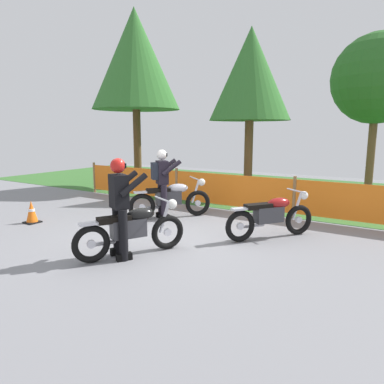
{
  "coord_description": "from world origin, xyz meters",
  "views": [
    {
      "loc": [
        4.14,
        -5.43,
        2.12
      ],
      "look_at": [
        0.38,
        0.51,
        0.9
      ],
      "focal_mm": 32.86,
      "sensor_mm": 36.0,
      "label": 1
    }
  ],
  "objects_px": {
    "motorcycle_trailing": "(271,216)",
    "rider_lead": "(120,204)",
    "rider_third": "(162,180)",
    "motorcycle_lead": "(132,229)",
    "traffic_cone": "(32,212)",
    "motorcycle_third": "(171,199)"
  },
  "relations": [
    {
      "from": "motorcycle_lead",
      "to": "motorcycle_trailing",
      "type": "height_order",
      "value": "motorcycle_lead"
    },
    {
      "from": "motorcycle_trailing",
      "to": "motorcycle_lead",
      "type": "bearing_deg",
      "value": 179.87
    },
    {
      "from": "motorcycle_third",
      "to": "rider_third",
      "type": "relative_size",
      "value": 1.0
    },
    {
      "from": "rider_lead",
      "to": "rider_third",
      "type": "distance_m",
      "value": 2.75
    },
    {
      "from": "rider_lead",
      "to": "traffic_cone",
      "type": "height_order",
      "value": "rider_lead"
    },
    {
      "from": "motorcycle_third",
      "to": "traffic_cone",
      "type": "xyz_separation_m",
      "value": [
        -2.47,
        -2.15,
        -0.22
      ]
    },
    {
      "from": "motorcycle_trailing",
      "to": "rider_lead",
      "type": "xyz_separation_m",
      "value": [
        -1.76,
        -2.41,
        0.46
      ]
    },
    {
      "from": "motorcycle_trailing",
      "to": "traffic_cone",
      "type": "height_order",
      "value": "motorcycle_trailing"
    },
    {
      "from": "motorcycle_lead",
      "to": "traffic_cone",
      "type": "distance_m",
      "value": 3.5
    },
    {
      "from": "motorcycle_third",
      "to": "rider_third",
      "type": "xyz_separation_m",
      "value": [
        -0.14,
        -0.18,
        0.47
      ]
    },
    {
      "from": "motorcycle_third",
      "to": "rider_third",
      "type": "height_order",
      "value": "rider_third"
    },
    {
      "from": "motorcycle_trailing",
      "to": "traffic_cone",
      "type": "xyz_separation_m",
      "value": [
        -5.14,
        -1.85,
        -0.2
      ]
    },
    {
      "from": "motorcycle_lead",
      "to": "rider_lead",
      "type": "xyz_separation_m",
      "value": [
        -0.09,
        -0.17,
        0.46
      ]
    },
    {
      "from": "traffic_cone",
      "to": "rider_third",
      "type": "bearing_deg",
      "value": 40.29
    },
    {
      "from": "rider_lead",
      "to": "rider_third",
      "type": "xyz_separation_m",
      "value": [
        -1.05,
        2.54,
        0.03
      ]
    },
    {
      "from": "motorcycle_lead",
      "to": "motorcycle_third",
      "type": "relative_size",
      "value": 1.08
    },
    {
      "from": "motorcycle_lead",
      "to": "motorcycle_trailing",
      "type": "xyz_separation_m",
      "value": [
        1.67,
        2.24,
        -0.0
      ]
    },
    {
      "from": "motorcycle_lead",
      "to": "rider_lead",
      "type": "height_order",
      "value": "rider_lead"
    },
    {
      "from": "traffic_cone",
      "to": "rider_lead",
      "type": "bearing_deg",
      "value": -9.49
    },
    {
      "from": "motorcycle_lead",
      "to": "motorcycle_trailing",
      "type": "distance_m",
      "value": 2.79
    },
    {
      "from": "motorcycle_trailing",
      "to": "rider_third",
      "type": "distance_m",
      "value": 2.86
    },
    {
      "from": "rider_third",
      "to": "traffic_cone",
      "type": "bearing_deg",
      "value": 169.36
    }
  ]
}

